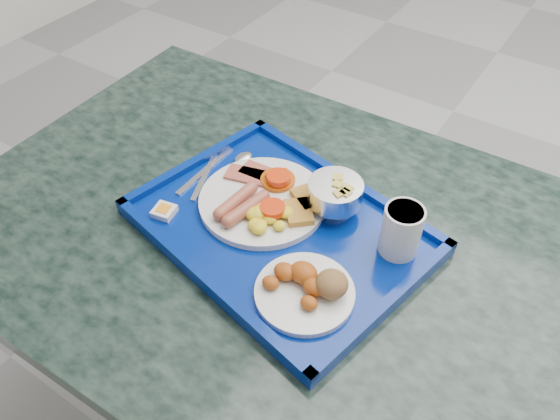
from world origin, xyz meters
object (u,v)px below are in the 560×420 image
Objects in this scene: main_plate at (264,201)px; juice_cup at (402,229)px; table at (288,299)px; fruit_bowl at (335,193)px; tray at (280,228)px; bread_plate at (309,287)px.

main_plate is 2.54× the size of juice_cup.
fruit_bowl is (0.05, 0.08, 0.26)m from table.
tray is 6.05× the size of juice_cup.
main_plate is (-0.05, 0.03, 0.02)m from tray.
bread_plate is at bearing -72.71° from fruit_bowl.
tray reaches higher than table.
table is 2.25× the size of tray.
fruit_bowl is (0.11, 0.06, 0.03)m from main_plate.
juice_cup is at bearing 17.24° from table.
fruit_bowl is at bearing 107.29° from bread_plate.
table is at bearing -120.74° from fruit_bowl.
bread_plate is at bearing -39.78° from tray.
bread_plate reaches higher than tray.
bread_plate reaches higher than table.
main_plate is (-0.07, 0.02, 0.23)m from table.
bread_plate is at bearing -45.66° from table.
table is at bearing 27.91° from tray.
table is 0.24m from main_plate.
juice_cup is (0.18, 0.06, 0.27)m from table.
fruit_bowl is 0.14m from juice_cup.
bread_plate is at bearing -36.35° from main_plate.
tray is 0.06m from main_plate.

